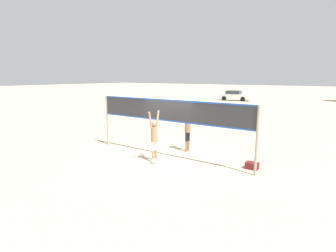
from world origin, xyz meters
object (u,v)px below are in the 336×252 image
(player_spiker, at_px, (154,135))
(gear_bag, at_px, (252,166))
(player_blocker, at_px, (188,126))
(volleyball, at_px, (154,161))
(volleyball_net, at_px, (168,114))
(parked_car_mid, at_px, (235,96))

(player_spiker, xyz_separation_m, gear_bag, (3.64, 1.42, -0.99))
(player_blocker, distance_m, volleyball, 2.59)
(volleyball_net, xyz_separation_m, gear_bag, (3.52, 0.60, -1.77))
(player_blocker, distance_m, gear_bag, 3.53)
(volleyball, relative_size, parked_car_mid, 0.05)
(parked_car_mid, bearing_deg, player_spiker, -79.34)
(gear_bag, bearing_deg, player_blocker, 168.26)
(gear_bag, bearing_deg, volleyball, -154.64)
(volleyball_net, bearing_deg, player_spiker, -98.54)
(volleyball_net, height_order, player_spiker, volleyball_net)
(volleyball_net, xyz_separation_m, volleyball, (0.03, -1.06, -1.79))
(volleyball_net, relative_size, player_spiker, 3.61)
(player_blocker, relative_size, parked_car_mid, 0.50)
(volleyball, xyz_separation_m, parked_car_mid, (-7.73, 29.56, 0.55))
(gear_bag, xyz_separation_m, parked_car_mid, (-11.22, 27.90, 0.53))
(volleyball_net, distance_m, player_spiker, 1.14)
(volleyball_net, distance_m, parked_car_mid, 29.55)
(player_spiker, distance_m, gear_bag, 4.03)
(player_spiker, bearing_deg, gear_bag, -68.68)
(player_spiker, bearing_deg, parked_car_mid, 14.49)
(parked_car_mid, bearing_deg, volleyball, -79.18)
(volleyball_net, distance_m, gear_bag, 3.99)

